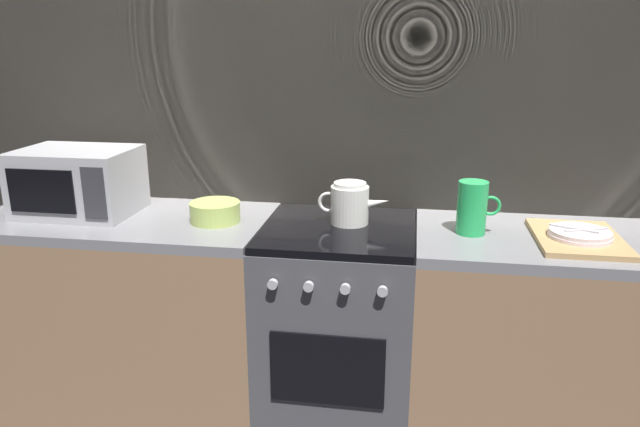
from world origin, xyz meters
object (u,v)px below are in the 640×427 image
(kettle, at_px, (350,203))
(mixing_bowl, at_px, (215,212))
(microwave, at_px, (78,182))
(pitcher, at_px, (473,208))
(dish_pile, at_px, (579,237))
(stove_unit, at_px, (338,331))

(kettle, distance_m, mixing_bowl, 0.54)
(microwave, distance_m, pitcher, 1.59)
(dish_pile, bearing_deg, stove_unit, 177.51)
(stove_unit, height_order, dish_pile, dish_pile)
(kettle, xyz_separation_m, pitcher, (0.46, -0.05, 0.02))
(microwave, distance_m, dish_pile, 1.97)
(microwave, bearing_deg, stove_unit, -0.99)
(stove_unit, height_order, pitcher, pitcher)
(pitcher, bearing_deg, microwave, 179.27)
(stove_unit, distance_m, microwave, 1.24)
(dish_pile, bearing_deg, pitcher, 174.43)
(mixing_bowl, bearing_deg, microwave, 177.30)
(dish_pile, bearing_deg, kettle, 173.80)
(kettle, bearing_deg, mixing_bowl, -173.34)
(kettle, height_order, pitcher, pitcher)
(pitcher, bearing_deg, kettle, 173.28)
(mixing_bowl, xyz_separation_m, dish_pile, (1.37, -0.03, -0.02))
(pitcher, bearing_deg, dish_pile, -5.57)
(kettle, relative_size, mixing_bowl, 1.42)
(pitcher, height_order, dish_pile, pitcher)
(mixing_bowl, bearing_deg, dish_pile, -1.21)
(stove_unit, xyz_separation_m, microwave, (-1.09, 0.02, 0.59))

